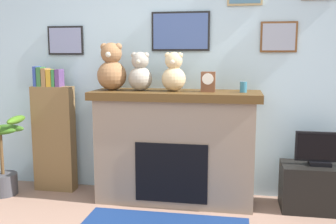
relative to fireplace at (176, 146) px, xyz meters
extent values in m
cube|color=silver|center=(-0.11, 0.34, 0.72)|extent=(5.20, 0.12, 2.60)
cube|color=black|center=(0.01, 0.26, 1.18)|extent=(0.62, 0.02, 0.41)
cube|color=#415993|center=(0.01, 0.25, 1.18)|extent=(0.58, 0.00, 0.37)
cube|color=black|center=(-1.29, 0.26, 1.09)|extent=(0.41, 0.02, 0.32)
cube|color=#818BB1|center=(-1.29, 0.25, 1.09)|extent=(0.37, 0.00, 0.28)
cube|color=brown|center=(1.01, 0.26, 1.11)|extent=(0.36, 0.02, 0.31)
cube|color=#9098AA|center=(1.01, 0.25, 1.11)|extent=(0.32, 0.00, 0.27)
cube|color=gray|center=(0.00, 0.00, -0.05)|extent=(1.58, 0.55, 1.07)
cube|color=#513618|center=(0.00, 0.00, 0.53)|extent=(1.70, 0.61, 0.08)
cube|color=black|center=(0.00, -0.28, -0.21)|extent=(0.71, 0.02, 0.59)
cube|color=brown|center=(-1.38, 0.08, 0.00)|extent=(0.45, 0.16, 1.17)
cube|color=#2C4291|center=(-1.55, 0.08, 0.70)|extent=(0.03, 0.13, 0.22)
cube|color=#336B36|center=(-1.51, 0.08, 0.70)|extent=(0.05, 0.13, 0.21)
cube|color=olive|center=(-1.45, 0.08, 0.69)|extent=(0.05, 0.13, 0.20)
cube|color=gold|center=(-1.39, 0.08, 0.68)|extent=(0.06, 0.13, 0.19)
cube|color=#307B3E|center=(-1.34, 0.08, 0.68)|extent=(0.03, 0.13, 0.19)
cube|color=#57396E|center=(-1.29, 0.08, 0.68)|extent=(0.05, 0.13, 0.19)
cylinder|color=#3F3F44|center=(-1.88, -0.18, -0.47)|extent=(0.29, 0.29, 0.23)
cylinder|color=brown|center=(-1.88, -0.18, -0.10)|extent=(0.04, 0.04, 0.51)
ellipsoid|color=#406F1A|center=(-1.69, -0.16, 0.25)|extent=(0.13, 0.37, 0.08)
ellipsoid|color=#3C6D21|center=(-1.85, -0.02, 0.13)|extent=(0.37, 0.15, 0.08)
cube|color=black|center=(1.42, -0.02, -0.35)|extent=(0.71, 0.40, 0.45)
cube|color=black|center=(1.42, -0.02, -0.11)|extent=(0.20, 0.14, 0.04)
cube|color=black|center=(1.42, -0.02, 0.06)|extent=(0.47, 0.03, 0.29)
cube|color=black|center=(1.42, -0.04, 0.06)|extent=(0.43, 0.00, 0.25)
cylinder|color=teal|center=(0.67, -0.02, 0.62)|extent=(0.07, 0.07, 0.10)
cube|color=brown|center=(0.33, -0.02, 0.67)|extent=(0.14, 0.10, 0.20)
cylinder|color=white|center=(0.33, -0.07, 0.70)|extent=(0.11, 0.01, 0.11)
sphere|color=#916640|center=(-0.67, -0.02, 0.72)|extent=(0.30, 0.30, 0.30)
sphere|color=#916640|center=(-0.67, -0.02, 0.95)|extent=(0.22, 0.22, 0.22)
sphere|color=#916640|center=(-0.74, -0.02, 1.01)|extent=(0.08, 0.08, 0.08)
sphere|color=#916640|center=(-0.59, -0.02, 1.01)|extent=(0.08, 0.08, 0.08)
sphere|color=beige|center=(-0.67, -0.10, 0.94)|extent=(0.07, 0.07, 0.07)
sphere|color=#A19A8B|center=(-0.36, -0.02, 0.69)|extent=(0.24, 0.24, 0.24)
sphere|color=#A19A8B|center=(-0.36, -0.02, 0.88)|extent=(0.18, 0.18, 0.18)
sphere|color=#A19A8B|center=(-0.43, -0.02, 0.93)|extent=(0.06, 0.06, 0.06)
sphere|color=#A19A8B|center=(-0.30, -0.02, 0.93)|extent=(0.06, 0.06, 0.06)
sphere|color=beige|center=(-0.36, -0.09, 0.87)|extent=(0.05, 0.05, 0.05)
sphere|color=#CFB483|center=(-0.02, -0.02, 0.69)|extent=(0.24, 0.24, 0.24)
sphere|color=#CFB483|center=(-0.02, -0.02, 0.88)|extent=(0.18, 0.18, 0.18)
sphere|color=#CFB483|center=(-0.08, -0.02, 0.93)|extent=(0.06, 0.06, 0.06)
sphere|color=#CFB483|center=(0.04, -0.02, 0.93)|extent=(0.06, 0.06, 0.06)
sphere|color=beige|center=(-0.02, -0.09, 0.87)|extent=(0.05, 0.05, 0.05)
camera|label=1|loc=(0.61, -3.86, 0.95)|focal=41.41mm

